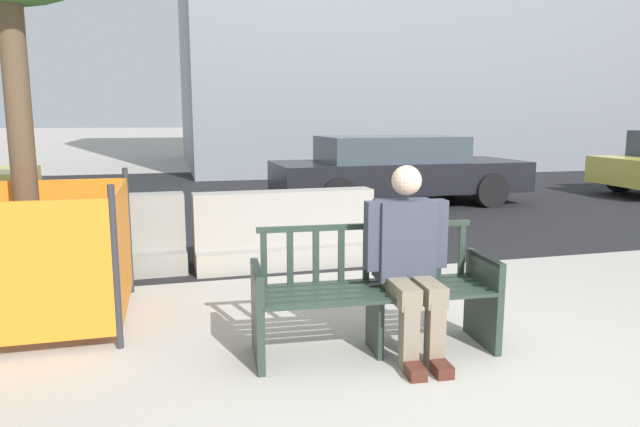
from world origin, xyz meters
TOP-DOWN VIEW (x-y plane):
  - ground_plane at (0.00, 0.00)m, footprint 200.00×200.00m
  - street_asphalt at (0.00, 8.70)m, footprint 120.00×12.00m
  - street_bench at (-0.28, 0.63)m, footprint 1.72×0.63m
  - seated_person at (-0.06, 0.56)m, footprint 0.59×0.74m
  - jersey_barrier_centre at (-0.41, 3.15)m, footprint 2.01×0.72m
  - jersey_barrier_left at (-2.50, 3.25)m, footprint 2.02×0.74m
  - construction_fence at (-2.72, 1.82)m, footprint 1.43×1.43m
  - car_sedan_mid at (2.55, 7.12)m, footprint 4.77×1.98m

SIDE VIEW (x-z plane):
  - ground_plane at x=0.00m, z-range 0.00..0.00m
  - street_asphalt at x=0.00m, z-range 0.00..0.01m
  - jersey_barrier_centre at x=-0.41m, z-range -0.08..0.76m
  - jersey_barrier_left at x=-2.50m, z-range -0.08..0.76m
  - street_bench at x=-0.28m, z-range -0.04..0.84m
  - construction_fence at x=-2.72m, z-range 0.00..1.19m
  - car_sedan_mid at x=2.55m, z-range 0.02..1.32m
  - seated_person at x=-0.06m, z-range 0.03..1.35m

